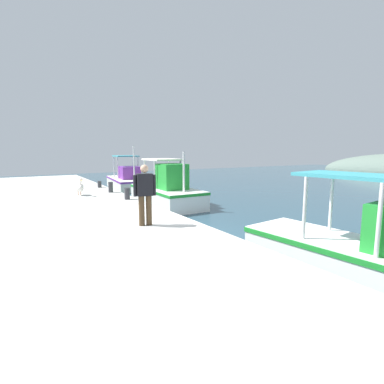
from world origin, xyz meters
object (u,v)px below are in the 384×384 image
Objects in this scene: fishing_boat_nearest at (128,181)px; mooring_bollard_second at (111,187)px; fishing_boat_third at (378,258)px; mooring_bollard_third at (127,194)px; pelican at (79,187)px; fishing_boat_second at (167,192)px; fisherman_standing at (145,192)px; mooring_bollard_nearest at (100,184)px.

mooring_bollard_second is (6.90, -3.24, 0.46)m from fishing_boat_nearest.
mooring_bollard_third is (-8.81, -2.36, 0.42)m from fishing_boat_third.
fishing_boat_nearest is at bearing 154.81° from mooring_bollard_second.
fishing_boat_third reaches higher than pelican.
mooring_bollard_second is at bearing -25.19° from fishing_boat_nearest.
fishing_boat_second is 3.13× the size of fisherman_standing.
mooring_bollard_second is at bearing 171.81° from fisherman_standing.
fishing_boat_third is 3.52× the size of fisherman_standing.
mooring_bollard_nearest is (-2.93, -2.71, 0.26)m from fishing_boat_second.
fishing_boat_nearest is 3.43× the size of fisherman_standing.
fishing_boat_third reaches higher than fishing_boat_nearest.
fisherman_standing is 6.94m from mooring_bollard_second.
mooring_bollard_nearest is 0.71× the size of mooring_bollard_second.
mooring_bollard_third is (2.20, 1.49, -0.16)m from pelican.
mooring_bollard_second is (-6.84, 0.98, -0.66)m from fisherman_standing.
fisherman_standing is 3.27× the size of mooring_bollard_second.
fishing_boat_third is 9.13m from mooring_bollard_third.
fishing_boat_second is 0.89× the size of fishing_boat_third.
pelican is at bearing -81.07° from mooring_bollard_second.
fisherman_standing is at bearing -6.22° from mooring_bollard_nearest.
fishing_boat_third is at bearing -2.79° from fishing_boat_nearest.
fishing_boat_nearest reaches higher than fisherman_standing.
fishing_boat_third reaches higher than fisherman_standing.
fishing_boat_second is at bearing 148.79° from fisherman_standing.
mooring_bollard_nearest is at bearing 180.00° from mooring_bollard_second.
fishing_boat_third is at bearing 14.99° from mooring_bollard_third.
fishing_boat_nearest is 5.95× the size of pelican.
mooring_bollard_nearest is 0.74× the size of mooring_bollard_third.
fishing_boat_nearest is 15.81× the size of mooring_bollard_nearest.
fishing_boat_third is at bearing 9.96° from mooring_bollard_nearest.
fisherman_standing is at bearing -12.61° from mooring_bollard_third.
fishing_boat_nearest is 8.58m from pelican.
fishing_boat_second is at bearing 74.86° from mooring_bollard_second.
mooring_bollard_nearest is at bearing 148.40° from pelican.
fisherman_standing is (6.60, 0.51, 0.52)m from pelican.
fishing_boat_second is 4.00m from mooring_bollard_nearest.
fishing_boat_nearest is at bearing 177.21° from fishing_boat_third.
mooring_bollard_second is 1.05× the size of mooring_bollard_third.
mooring_bollard_second is (2.19, 0.00, 0.07)m from mooring_bollard_nearest.
fishing_boat_nearest is 11.20× the size of mooring_bollard_second.
fisherman_standing is (13.73, -4.23, 1.12)m from fishing_boat_nearest.
fishing_boat_third is 5.64m from fisherman_standing.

